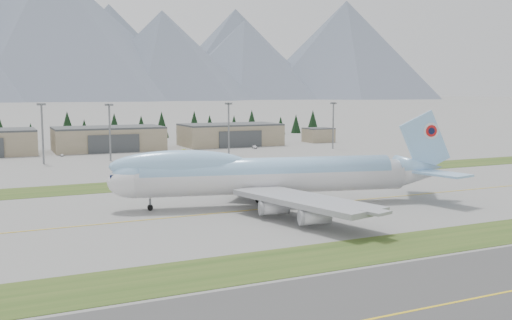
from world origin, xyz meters
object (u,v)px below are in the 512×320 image
hangar_right (230,135)px  service_vehicle_b (185,152)px  boeing_747_freighter (269,175)px  service_vehicle_a (62,156)px  service_vehicle_c (255,148)px  hangar_center (108,138)px

hangar_right → service_vehicle_b: (-30.70, -21.33, -5.39)m
boeing_747_freighter → hangar_right: boeing_747_freighter is taller
boeing_747_freighter → service_vehicle_a: bearing=117.0°
service_vehicle_b → service_vehicle_c: service_vehicle_c is taller
service_vehicle_a → hangar_right: bearing=6.2°
boeing_747_freighter → hangar_center: 146.95m
hangar_right → service_vehicle_c: size_ratio=10.32×
boeing_747_freighter → hangar_center: bearing=106.9°
hangar_right → hangar_center: bearing=180.0°
service_vehicle_c → service_vehicle_b: bearing=-163.0°
service_vehicle_b → service_vehicle_c: bearing=-64.4°
hangar_right → service_vehicle_b: bearing=-145.2°
hangar_center → service_vehicle_c: size_ratio=10.32×
service_vehicle_b → hangar_right: bearing=-31.0°
boeing_747_freighter → service_vehicle_a: (-32.19, 128.74, -7.20)m
hangar_center → hangar_right: 60.00m
boeing_747_freighter → hangar_center: size_ratio=1.73×
hangar_right → service_vehicle_a: hangar_right is taller
hangar_right → service_vehicle_c: (4.08, -20.51, -5.39)m
service_vehicle_c → boeing_747_freighter: bearing=-97.6°
service_vehicle_b → service_vehicle_a: bearing=110.4°
hangar_center → service_vehicle_c: 67.49m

